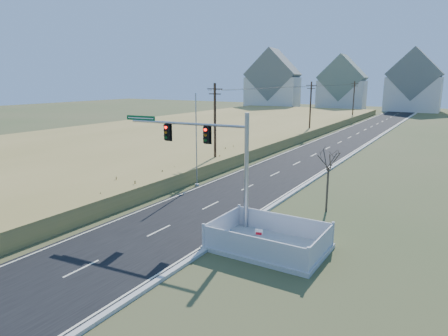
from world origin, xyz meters
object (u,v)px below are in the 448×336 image
at_px(traffic_signal_mast, 219,158).
at_px(fence_enclosure, 268,244).
at_px(bare_tree, 329,158).
at_px(flagpole, 196,150).
at_px(open_sign, 259,234).

relative_size(traffic_signal_mast, fence_enclosure, 1.45).
xyz_separation_m(fence_enclosure, bare_tree, (0.86, 8.09, 3.64)).
xyz_separation_m(traffic_signal_mast, flagpole, (-7.00, 7.57, -1.26)).
distance_m(fence_enclosure, bare_tree, 8.92).
bearing_deg(traffic_signal_mast, fence_enclosure, -26.61).
distance_m(traffic_signal_mast, bare_tree, 8.24).
xyz_separation_m(traffic_signal_mast, fence_enclosure, (4.30, -1.70, -4.25)).
bearing_deg(open_sign, traffic_signal_mast, 156.52).
height_order(fence_enclosure, bare_tree, bare_tree).
bearing_deg(open_sign, flagpole, 128.67).
bearing_deg(traffic_signal_mast, open_sign, -15.98).
height_order(flagpole, bare_tree, flagpole).
bearing_deg(traffic_signal_mast, bare_tree, 46.02).
bearing_deg(bare_tree, open_sign, -105.82).
height_order(fence_enclosure, flagpole, flagpole).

